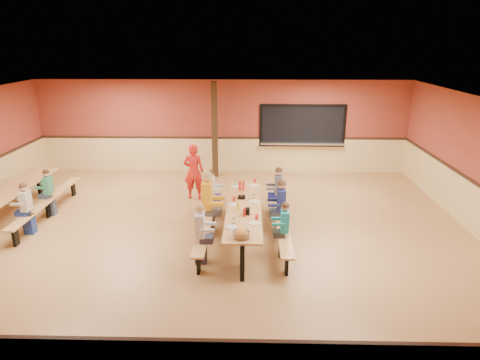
{
  "coord_description": "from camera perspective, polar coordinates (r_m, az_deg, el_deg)",
  "views": [
    {
      "loc": [
        0.93,
        -8.75,
        4.2
      ],
      "look_at": [
        0.69,
        0.5,
        1.15
      ],
      "focal_mm": 32.0,
      "sensor_mm": 36.0,
      "label": 1
    }
  ],
  "objects": [
    {
      "name": "seated_child_navy_right",
      "position": [
        9.57,
        5.5,
        -3.73
      ],
      "size": [
        0.4,
        0.32,
        1.26
      ],
      "primitive_type": null,
      "color": "#181E50",
      "rests_on": "ground"
    },
    {
      "name": "punch_pitcher",
      "position": [
        10.29,
        0.23,
        -0.76
      ],
      "size": [
        0.16,
        0.16,
        0.22
      ],
      "primitive_type": "cylinder",
      "color": "red",
      "rests_on": "cafeteria_table_main"
    },
    {
      "name": "room_envelope",
      "position": [
        9.47,
        -4.27,
        -3.56
      ],
      "size": [
        12.04,
        10.04,
        3.02
      ],
      "color": "brown",
      "rests_on": "ground"
    },
    {
      "name": "kitchen_pass_through",
      "position": [
        14.08,
        8.32,
        6.94
      ],
      "size": [
        2.78,
        0.28,
        1.38
      ],
      "color": "black",
      "rests_on": "ground"
    },
    {
      "name": "structural_post",
      "position": [
        13.47,
        -3.39,
        6.64
      ],
      "size": [
        0.18,
        0.18,
        3.0
      ],
      "primitive_type": "cube",
      "color": "black",
      "rests_on": "ground"
    },
    {
      "name": "table_paddle",
      "position": [
        9.74,
        0.21,
        -1.7
      ],
      "size": [
        0.16,
        0.16,
        0.56
      ],
      "color": "black",
      "rests_on": "cafeteria_table_main"
    },
    {
      "name": "seated_child_white_left",
      "position": [
        8.38,
        -5.3,
        -7.19
      ],
      "size": [
        0.37,
        0.31,
        1.22
      ],
      "primitive_type": null,
      "color": "silver",
      "rests_on": "ground"
    },
    {
      "name": "napkin_dispenser",
      "position": [
        8.89,
        0.99,
        -4.2
      ],
      "size": [
        0.1,
        0.14,
        0.13
      ],
      "primitive_type": "cube",
      "color": "black",
      "rests_on": "cafeteria_table_main"
    },
    {
      "name": "condiment_mustard",
      "position": [
        9.09,
        -0.28,
        -3.55
      ],
      "size": [
        0.06,
        0.06,
        0.17
      ],
      "primitive_type": "cylinder",
      "color": "yellow",
      "rests_on": "cafeteria_table_main"
    },
    {
      "name": "seated_child_green_sec",
      "position": [
        11.62,
        -24.12,
        -1.56
      ],
      "size": [
        0.35,
        0.28,
        1.16
      ],
      "primitive_type": null,
      "color": "#317D58",
      "rests_on": "ground"
    },
    {
      "name": "cafeteria_table_main",
      "position": [
        9.41,
        0.52,
        -4.75
      ],
      "size": [
        1.91,
        3.7,
        0.74
      ],
      "color": "#BD884B",
      "rests_on": "ground"
    },
    {
      "name": "seated_child_tan_sec",
      "position": [
        10.7,
        -26.53,
        -3.47
      ],
      "size": [
        0.36,
        0.29,
        1.19
      ],
      "primitive_type": null,
      "color": "tan",
      "rests_on": "ground"
    },
    {
      "name": "seated_adult_yellow",
      "position": [
        9.61,
        -4.38,
        -3.0
      ],
      "size": [
        0.49,
        0.4,
        1.45
      ],
      "primitive_type": null,
      "color": "orange",
      "rests_on": "ground"
    },
    {
      "name": "cafeteria_table_second",
      "position": [
        11.89,
        -27.98,
        -1.98
      ],
      "size": [
        1.91,
        3.7,
        0.74
      ],
      "color": "#BD884B",
      "rests_on": "ground"
    },
    {
      "name": "place_settings",
      "position": [
        9.31,
        0.53,
        -3.22
      ],
      "size": [
        0.65,
        3.3,
        0.11
      ],
      "primitive_type": null,
      "color": "beige",
      "rests_on": "cafeteria_table_main"
    },
    {
      "name": "chip_bowl",
      "position": [
        7.88,
        0.17,
        -7.2
      ],
      "size": [
        0.32,
        0.32,
        0.15
      ],
      "primitive_type": null,
      "color": "orange",
      "rests_on": "cafeteria_table_main"
    },
    {
      "name": "seated_child_char_right",
      "position": [
        10.57,
        5.12,
        -1.63
      ],
      "size": [
        0.38,
        0.31,
        1.24
      ],
      "primitive_type": null,
      "color": "#484A52",
      "rests_on": "ground"
    },
    {
      "name": "condiment_ketchup",
      "position": [
        8.78,
        0.56,
        -4.37
      ],
      "size": [
        0.06,
        0.06,
        0.17
      ],
      "primitive_type": "cylinder",
      "color": "#B2140F",
      "rests_on": "cafeteria_table_main"
    },
    {
      "name": "ground",
      "position": [
        9.75,
        -4.17,
        -7.33
      ],
      "size": [
        12.0,
        12.0,
        0.0
      ],
      "primitive_type": "plane",
      "color": "#9B6B3B",
      "rests_on": "ground"
    },
    {
      "name": "seated_child_teal_right",
      "position": [
        8.64,
        5.95,
        -6.66
      ],
      "size": [
        0.34,
        0.28,
        1.15
      ],
      "primitive_type": null,
      "color": "teal",
      "rests_on": "ground"
    },
    {
      "name": "standing_woman",
      "position": [
        11.71,
        -6.18,
        1.11
      ],
      "size": [
        0.59,
        0.41,
        1.54
      ],
      "primitive_type": "imported",
      "rotation": [
        0.0,
        0.0,
        3.07
      ],
      "color": "red",
      "rests_on": "ground"
    },
    {
      "name": "seated_child_grey_left",
      "position": [
        10.52,
        -3.87,
        -1.82
      ],
      "size": [
        0.36,
        0.3,
        1.19
      ],
      "primitive_type": null,
      "color": "silver",
      "rests_on": "ground"
    }
  ]
}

